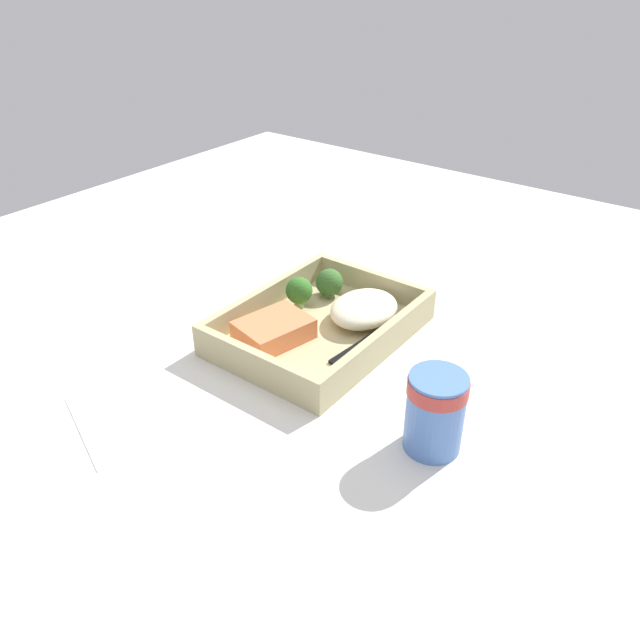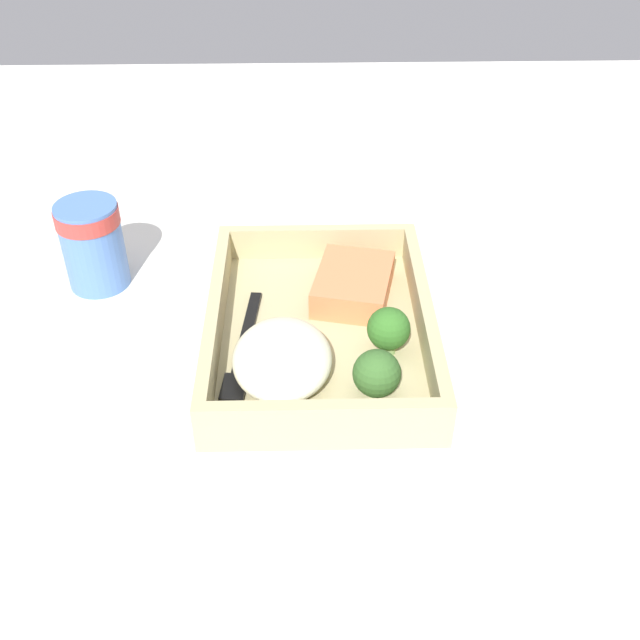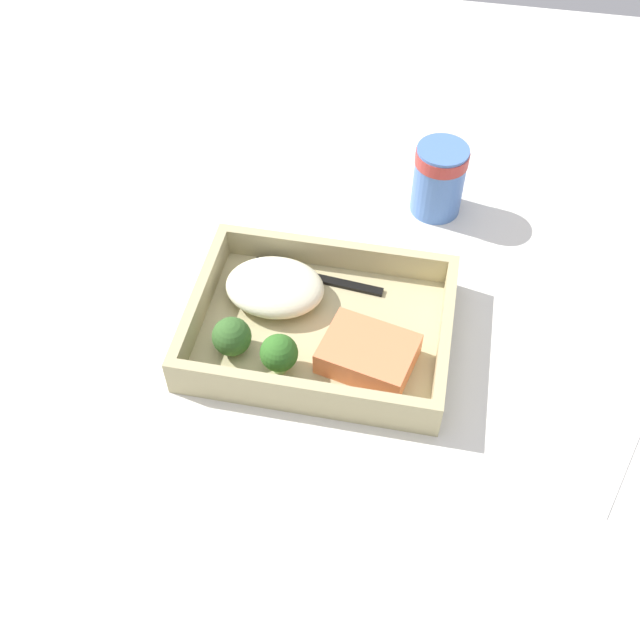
{
  "view_description": "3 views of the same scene",
  "coord_description": "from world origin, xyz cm",
  "views": [
    {
      "loc": [
        -60.47,
        -45.57,
        49.1
      ],
      "look_at": [
        0.0,
        0.0,
        2.7
      ],
      "focal_mm": 35.0,
      "sensor_mm": 36.0,
      "label": 1
    },
    {
      "loc": [
        57.08,
        -1.31,
        47.46
      ],
      "look_at": [
        0.0,
        0.0,
        2.7
      ],
      "focal_mm": 42.0,
      "sensor_mm": 36.0,
      "label": 2
    },
    {
      "loc": [
        -10.1,
        51.82,
        66.41
      ],
      "look_at": [
        0.0,
        0.0,
        2.7
      ],
      "focal_mm": 42.0,
      "sensor_mm": 36.0,
      "label": 3
    }
  ],
  "objects": [
    {
      "name": "paper_cup",
      "position": [
        -10.7,
        -23.83,
        5.38
      ],
      "size": [
        6.66,
        6.66,
        9.63
      ],
      "color": "#4B73B9",
      "rests_on": "ground_plane"
    },
    {
      "name": "tray_rim",
      "position": [
        0.0,
        0.0,
        3.01
      ],
      "size": [
        28.72,
        21.53,
        3.62
      ],
      "color": "tan",
      "rests_on": "takeout_tray"
    },
    {
      "name": "broccoli_floret_1",
      "position": [
        3.15,
        6.3,
        3.93
      ],
      "size": [
        4.07,
        4.07,
        4.88
      ],
      "color": "#7FAA61",
      "rests_on": "takeout_tray"
    },
    {
      "name": "receipt_slip",
      "position": [
        -28.87,
        8.07,
        0.12
      ],
      "size": [
        14.44,
        17.38,
        0.24
      ],
      "primitive_type": "cube",
      "rotation": [
        0.0,
        0.0,
        -0.36
      ],
      "color": "white",
      "rests_on": "ground_plane"
    },
    {
      "name": "fork",
      "position": [
        2.94,
        -7.4,
        1.42
      ],
      "size": [
        15.89,
        3.2,
        0.44
      ],
      "color": "black",
      "rests_on": "takeout_tray"
    },
    {
      "name": "mashed_potatoes",
      "position": [
        5.96,
        -3.56,
        3.02
      ],
      "size": [
        11.37,
        9.07,
        3.63
      ],
      "primitive_type": "ellipsoid",
      "color": "beige",
      "rests_on": "takeout_tray"
    },
    {
      "name": "salmon_fillet",
      "position": [
        -5.94,
        3.58,
        2.68
      ],
      "size": [
        11.09,
        9.36,
        2.96
      ],
      "primitive_type": "cube",
      "rotation": [
        0.0,
        0.0,
        -0.22
      ],
      "color": "#EA794B",
      "rests_on": "takeout_tray"
    },
    {
      "name": "ground_plane",
      "position": [
        0.0,
        0.0,
        -1.0
      ],
      "size": [
        160.0,
        160.0,
        2.0
      ],
      "primitive_type": "cube",
      "color": "silver"
    },
    {
      "name": "broccoli_floret_2",
      "position": [
        8.74,
        4.76,
        3.47
      ],
      "size": [
        4.3,
        4.3,
        4.49
      ],
      "color": "#77975D",
      "rests_on": "takeout_tray"
    },
    {
      "name": "takeout_tray",
      "position": [
        0.0,
        0.0,
        0.6
      ],
      "size": [
        28.72,
        21.53,
        1.2
      ],
      "primitive_type": "cube",
      "color": "tan",
      "rests_on": "ground_plane"
    }
  ]
}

